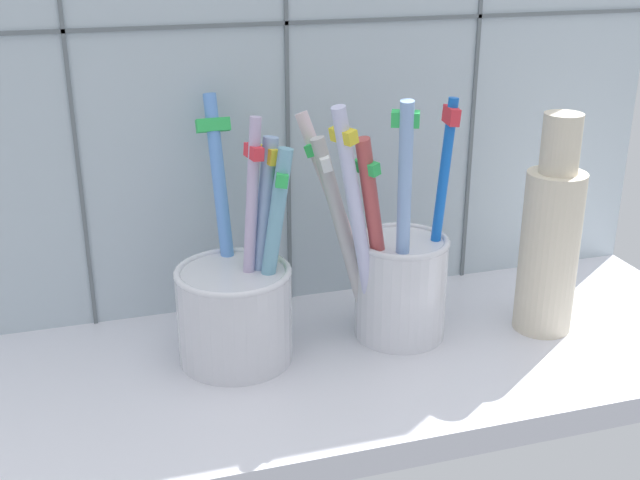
% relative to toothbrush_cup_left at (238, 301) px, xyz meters
% --- Properties ---
extents(counter_slab, '(0.64, 0.22, 0.02)m').
position_rel_toothbrush_cup_left_xyz_m(counter_slab, '(0.06, -0.02, -0.05)').
color(counter_slab, silver).
rests_on(counter_slab, ground).
extents(tile_wall_back, '(0.64, 0.02, 0.45)m').
position_rel_toothbrush_cup_left_xyz_m(tile_wall_back, '(0.06, 0.10, 0.16)').
color(tile_wall_back, '#B2C1CC').
rests_on(tile_wall_back, ground).
extents(toothbrush_cup_left, '(0.09, 0.12, 0.18)m').
position_rel_toothbrush_cup_left_xyz_m(toothbrush_cup_left, '(0.00, 0.00, 0.00)').
color(toothbrush_cup_left, silver).
rests_on(toothbrush_cup_left, counter_slab).
extents(toothbrush_cup_right, '(0.11, 0.09, 0.19)m').
position_rel_toothbrush_cup_left_xyz_m(toothbrush_cup_right, '(0.12, -0.00, 0.01)').
color(toothbrush_cup_right, silver).
rests_on(toothbrush_cup_right, counter_slab).
extents(ceramic_vase, '(0.04, 0.04, 0.17)m').
position_rel_toothbrush_cup_left_xyz_m(ceramic_vase, '(0.24, -0.03, 0.03)').
color(ceramic_vase, beige).
rests_on(ceramic_vase, counter_slab).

